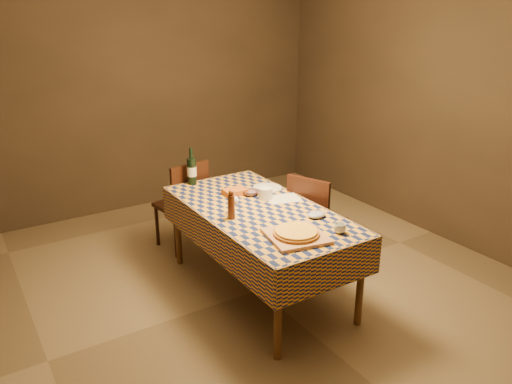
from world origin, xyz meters
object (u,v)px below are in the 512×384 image
chair_right (313,217)px  wine_bottle (192,171)px  bowl (251,193)px  chair_far (185,201)px  pizza (296,232)px  cutting_board (296,236)px  white_plate (267,188)px  dining_table (259,217)px

chair_right → wine_bottle: bearing=136.4°
bowl → chair_far: size_ratio=0.15×
chair_far → pizza: bearing=-86.1°
pizza → bowl: size_ratio=2.98×
bowl → chair_right: chair_right is taller
wine_bottle → chair_right: wine_bottle is taller
cutting_board → chair_far: size_ratio=0.43×
white_plate → bowl: bearing=-165.1°
pizza → white_plate: size_ratio=1.59×
dining_table → wine_bottle: wine_bottle is taller
wine_bottle → chair_far: wine_bottle is taller
cutting_board → dining_table: bearing=83.0°
chair_right → dining_table: bearing=-174.1°
bowl → chair_far: bearing=111.0°
dining_table → bowl: size_ratio=13.16×
pizza → bowl: 0.93m
cutting_board → white_plate: bearing=67.8°
white_plate → chair_right: (0.31, -0.29, -0.25)m
wine_bottle → white_plate: size_ratio=1.32×
dining_table → cutting_board: 0.62m
wine_bottle → chair_right: bearing=-43.6°
bowl → chair_right: 0.64m
white_plate → chair_right: size_ratio=0.28×
cutting_board → chair_right: 1.01m
chair_right → chair_far: bearing=129.1°
bowl → chair_far: (-0.30, 0.77, -0.27)m
dining_table → chair_far: size_ratio=1.98×
pizza → chair_right: chair_right is taller
dining_table → bowl: 0.34m
dining_table → chair_right: 0.66m
dining_table → cutting_board: cutting_board is taller
wine_bottle → white_plate: wine_bottle is taller
wine_bottle → pizza: bearing=-85.2°
chair_right → bowl: bearing=155.6°
cutting_board → bowl: bearing=78.7°
dining_table → chair_far: bearing=99.9°
cutting_board → wine_bottle: size_ratio=1.15×
dining_table → white_plate: size_ratio=7.02×
cutting_board → pizza: size_ratio=0.96×
bowl → wine_bottle: size_ratio=0.41×
bowl → chair_far: chair_far is taller
chair_far → chair_right: (0.82, -1.01, 0.00)m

